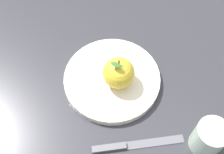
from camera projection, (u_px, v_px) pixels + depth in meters
ground_plane at (117, 92)px, 0.71m from camera, size 2.40×2.40×0.00m
dinner_plate at (112, 79)px, 0.71m from camera, size 0.23×0.23×0.02m
apple at (119, 73)px, 0.67m from camera, size 0.07×0.07×0.09m
cup at (209, 137)px, 0.60m from camera, size 0.07×0.07×0.08m
knife at (130, 145)px, 0.63m from camera, size 0.15×0.15×0.01m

